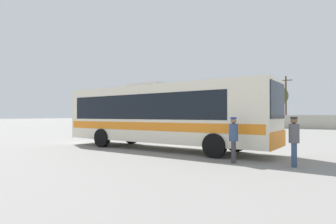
# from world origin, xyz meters

# --- Properties ---
(ground_plane) EXTENTS (300.00, 300.00, 0.00)m
(ground_plane) POSITION_xyz_m (0.00, 10.00, 0.00)
(ground_plane) COLOR gray
(perimeter_wall) EXTENTS (80.00, 0.30, 1.86)m
(perimeter_wall) POSITION_xyz_m (0.00, 28.26, 0.93)
(perimeter_wall) COLOR #B2AD9E
(perimeter_wall) RESTS_ON ground_plane
(coach_bus_cream_orange) EXTENTS (12.12, 3.68, 3.58)m
(coach_bus_cream_orange) POSITION_xyz_m (-0.80, -0.59, 1.91)
(coach_bus_cream_orange) COLOR silver
(coach_bus_cream_orange) RESTS_ON ground_plane
(attendant_by_bus_door) EXTENTS (0.39, 0.39, 1.73)m
(attendant_by_bus_door) POSITION_xyz_m (3.93, -2.96, 0.99)
(attendant_by_bus_door) COLOR #38383D
(attendant_by_bus_door) RESTS_ON ground_plane
(passenger_waiting_on_apron) EXTENTS (0.38, 0.38, 1.75)m
(passenger_waiting_on_apron) POSITION_xyz_m (6.00, -2.74, 1.00)
(passenger_waiting_on_apron) COLOR #33476B
(passenger_waiting_on_apron) RESTS_ON ground_plane
(vendor_umbrella_near_gate_blue) EXTENTS (2.27, 2.27, 1.95)m
(vendor_umbrella_near_gate_blue) POSITION_xyz_m (-9.35, 3.87, 1.61)
(vendor_umbrella_near_gate_blue) COLOR gray
(vendor_umbrella_near_gate_blue) RESTS_ON ground_plane
(parked_car_leftmost_grey) EXTENTS (4.07, 2.02, 1.44)m
(parked_car_leftmost_grey) POSITION_xyz_m (-13.99, 25.26, 0.77)
(parked_car_leftmost_grey) COLOR slate
(parked_car_leftmost_grey) RESTS_ON ground_plane
(parked_car_second_red) EXTENTS (4.52, 2.24, 1.52)m
(parked_car_second_red) POSITION_xyz_m (-8.17, 25.43, 0.80)
(parked_car_second_red) COLOR red
(parked_car_second_red) RESTS_ON ground_plane
(parked_car_third_black) EXTENTS (4.30, 2.21, 1.40)m
(parked_car_third_black) POSITION_xyz_m (-2.44, 25.16, 0.75)
(parked_car_third_black) COLOR black
(parked_car_third_black) RESTS_ON ground_plane
(utility_pole_near) EXTENTS (1.80, 0.24, 7.61)m
(utility_pole_near) POSITION_xyz_m (2.19, 30.50, 3.98)
(utility_pole_near) COLOR #4C3823
(utility_pole_near) RESTS_ON ground_plane
(roadside_tree_left) EXTENTS (4.69, 4.69, 6.84)m
(roadside_tree_left) POSITION_xyz_m (-10.98, 33.77, 4.83)
(roadside_tree_left) COLOR brown
(roadside_tree_left) RESTS_ON ground_plane
(roadside_tree_midleft) EXTENTS (4.43, 4.43, 6.87)m
(roadside_tree_midleft) POSITION_xyz_m (-0.04, 34.33, 4.98)
(roadside_tree_midleft) COLOR brown
(roadside_tree_midleft) RESTS_ON ground_plane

